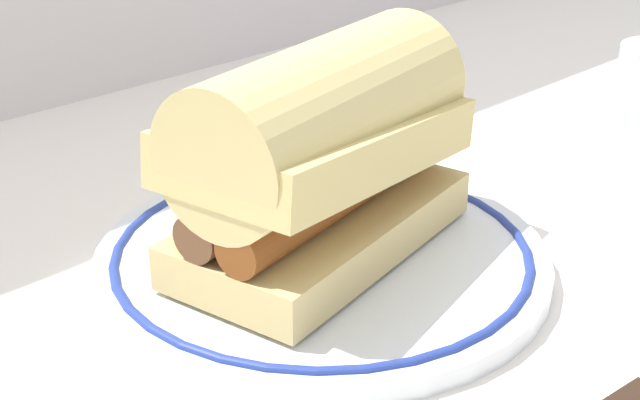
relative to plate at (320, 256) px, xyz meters
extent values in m
plane|color=white|center=(0.02, 0.00, -0.01)|extent=(1.50, 1.50, 0.00)
cylinder|color=white|center=(0.00, 0.00, 0.00)|extent=(0.27, 0.27, 0.01)
torus|color=navy|center=(0.00, 0.00, 0.00)|extent=(0.25, 0.25, 0.01)
cube|color=#D2B874|center=(0.00, 0.00, 0.02)|extent=(0.20, 0.13, 0.03)
cylinder|color=brown|center=(0.00, -0.01, 0.05)|extent=(0.19, 0.06, 0.03)
cylinder|color=brown|center=(0.00, 0.01, 0.05)|extent=(0.19, 0.06, 0.03)
cube|color=tan|center=(0.00, 0.00, 0.08)|extent=(0.20, 0.13, 0.05)
cylinder|color=#CEB974|center=(0.00, 0.00, 0.09)|extent=(0.20, 0.12, 0.08)
camera|label=1|loc=(-0.34, -0.36, 0.27)|focal=52.69mm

